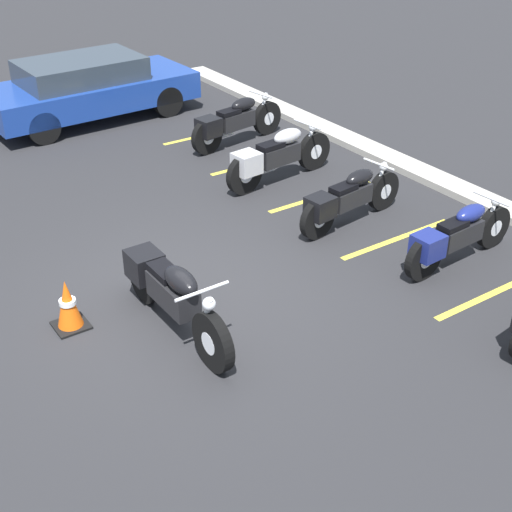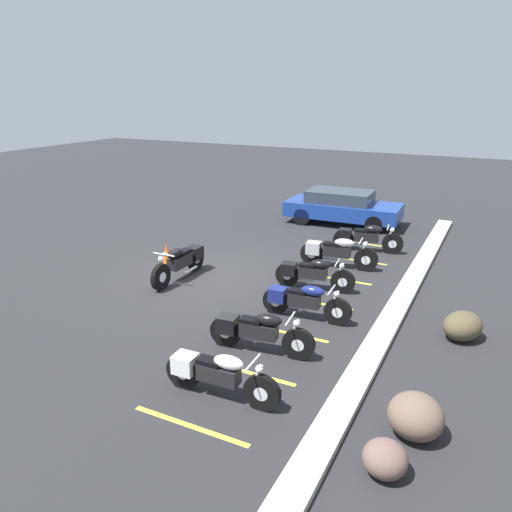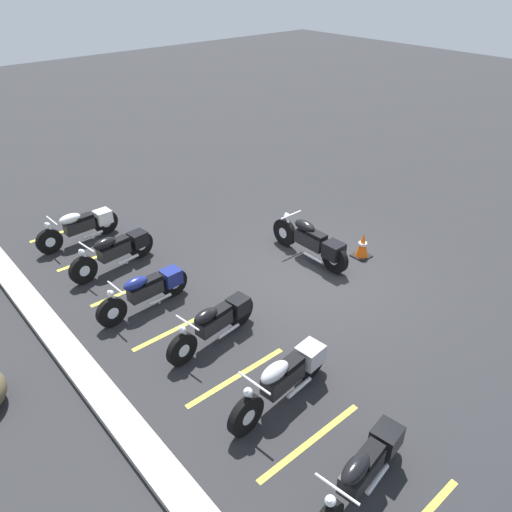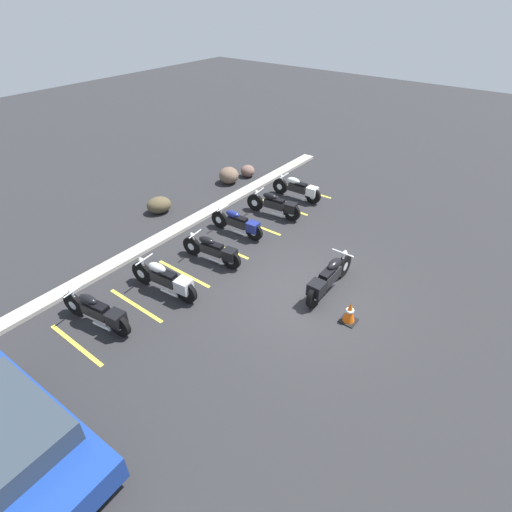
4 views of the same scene
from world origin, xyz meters
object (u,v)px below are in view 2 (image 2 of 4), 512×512
at_px(parked_bike_3, 302,300).
at_px(traffic_cone, 167,255).
at_px(landscape_rock_1, 385,459).
at_px(parked_bike_4, 256,331).
at_px(parked_bike_0, 364,237).
at_px(parked_bike_1, 335,252).
at_px(motorcycle_black_featured, 181,261).
at_px(car_blue, 342,207).
at_px(parked_bike_2, 311,273).
at_px(landscape_rock_0, 463,326).
at_px(parked_bike_5, 215,374).
at_px(landscape_rock_2, 416,416).

xyz_separation_m(parked_bike_3, traffic_cone, (-1.57, -4.92, -0.14)).
bearing_deg(landscape_rock_1, traffic_cone, -125.91).
relative_size(parked_bike_4, traffic_cone, 3.39).
xyz_separation_m(parked_bike_0, landscape_rock_1, (9.54, 2.87, -0.21)).
bearing_deg(parked_bike_1, traffic_cone, -161.55).
relative_size(motorcycle_black_featured, car_blue, 0.54).
bearing_deg(parked_bike_2, parked_bike_3, -82.61).
relative_size(parked_bike_3, landscape_rock_1, 3.37).
relative_size(motorcycle_black_featured, parked_bike_1, 1.03).
distance_m(parked_bike_4, traffic_cone, 5.78).
distance_m(motorcycle_black_featured, parked_bike_4, 4.55).
distance_m(parked_bike_3, landscape_rock_0, 3.43).
bearing_deg(parked_bike_4, parked_bike_2, 86.60).
xyz_separation_m(parked_bike_4, landscape_rock_0, (-2.41, 3.62, -0.16)).
bearing_deg(traffic_cone, landscape_rock_1, 54.09).
distance_m(parked_bike_1, landscape_rock_0, 4.86).
height_order(parked_bike_5, landscape_rock_0, parked_bike_5).
relative_size(parked_bike_0, parked_bike_4, 1.01).
distance_m(parked_bike_2, car_blue, 6.86).
height_order(motorcycle_black_featured, parked_bike_2, motorcycle_black_featured).
bearing_deg(landscape_rock_1, parked_bike_3, -144.98).
height_order(car_blue, traffic_cone, car_blue).
bearing_deg(landscape_rock_2, landscape_rock_0, 174.71).
distance_m(landscape_rock_1, landscape_rock_2, 1.04).
distance_m(parked_bike_1, parked_bike_4, 5.45).
distance_m(parked_bike_0, parked_bike_1, 1.92).
bearing_deg(parked_bike_2, parked_bike_4, -93.76).
bearing_deg(landscape_rock_0, parked_bike_5, -40.79).
bearing_deg(parked_bike_4, parked_bike_5, -93.67).
relative_size(parked_bike_1, traffic_cone, 3.54).
bearing_deg(traffic_cone, landscape_rock_0, 83.19).
bearing_deg(parked_bike_0, motorcycle_black_featured, -138.62).
height_order(parked_bike_2, parked_bike_3, parked_bike_2).
height_order(parked_bike_3, car_blue, car_blue).
relative_size(parked_bike_1, parked_bike_5, 1.06).
bearing_deg(landscape_rock_0, landscape_rock_2, -5.29).
height_order(parked_bike_1, traffic_cone, parked_bike_1).
height_order(motorcycle_black_featured, traffic_cone, motorcycle_black_featured).
distance_m(motorcycle_black_featured, parked_bike_3, 4.00).
height_order(parked_bike_2, parked_bike_5, parked_bike_5).
bearing_deg(parked_bike_1, parked_bike_0, 72.90).
bearing_deg(parked_bike_3, parked_bike_4, -100.50).
relative_size(parked_bike_0, landscape_rock_2, 2.56).
bearing_deg(parked_bike_2, parked_bike_0, 77.03).
xyz_separation_m(landscape_rock_0, traffic_cone, (-0.99, -8.29, 0.00)).
height_order(parked_bike_3, parked_bike_4, parked_bike_4).
height_order(landscape_rock_0, traffic_cone, traffic_cone).
relative_size(parked_bike_3, landscape_rock_2, 2.44).
distance_m(parked_bike_0, landscape_rock_2, 9.06).
bearing_deg(parked_bike_3, landscape_rock_2, -47.65).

